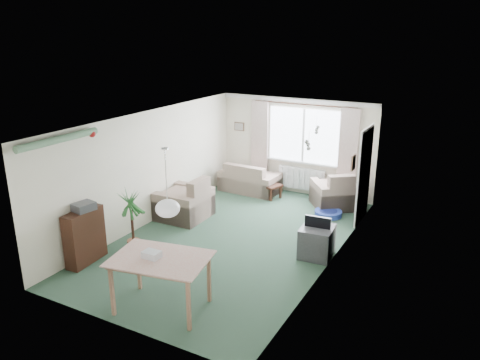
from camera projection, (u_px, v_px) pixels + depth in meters
The scene contains 25 objects.
ground at pixel (233, 239), 9.29m from camera, with size 6.50×6.50×0.00m, color #2A4736.
window at pixel (304, 135), 11.45m from camera, with size 1.80×0.03×1.30m, color white.
curtain_rod at pixel (304, 104), 11.14m from camera, with size 2.60×0.03×0.03m, color black.
curtain_left at pixel (260, 140), 11.95m from camera, with size 0.45×0.08×2.00m, color beige.
curtain_right at pixel (348, 151), 10.91m from camera, with size 0.45×0.08×2.00m, color beige.
radiator at pixel (301, 179), 11.75m from camera, with size 1.20×0.10×0.55m, color white.
doorway at pixel (364, 176), 9.93m from camera, with size 0.03×0.95×2.00m, color black.
pendant_lamp at pixel (168, 208), 6.82m from camera, with size 0.36×0.36×0.36m, color white.
tinsel_garland at pixel (59, 140), 7.53m from camera, with size 1.60×1.60×0.12m, color #196626.
bauble_cluster_a at pixel (316, 127), 8.78m from camera, with size 0.20×0.20×0.20m, color silver.
bauble_cluster_b at pixel (309, 142), 7.64m from camera, with size 0.20×0.20×0.20m, color silver.
wall_picture_back at pixel (239, 127), 12.24m from camera, with size 0.28×0.03×0.22m, color brown.
wall_picture_right at pixel (353, 162), 8.93m from camera, with size 0.03×0.24×0.30m, color brown.
sofa at pixel (250, 177), 11.95m from camera, with size 1.50×0.79×0.75m, color beige.
armchair_corner at pixel (335, 189), 10.89m from camera, with size 0.97×0.92×0.87m, color #CAB099.
armchair_left at pixel (184, 197), 10.23m from camera, with size 1.04×0.99×0.93m, color beige.
coffee_table at pixel (266, 189), 11.64m from camera, with size 0.77×0.43×0.35m, color black.
photo_frame at pixel (269, 180), 11.52m from camera, with size 0.12×0.02×0.16m, color brown.
bookshelf at pixel (85, 237), 8.24m from camera, with size 0.27×0.80×0.98m, color black.
hifi_box at pixel (84, 207), 8.08m from camera, with size 0.28×0.35×0.14m, color #3F3E44.
houseplant at pixel (132, 221), 8.62m from camera, with size 0.51×0.51×1.19m, color #1F4E1B.
dining_table at pixel (162, 284), 6.87m from camera, with size 1.29×0.86×0.81m, color tan.
gift_box at pixel (152, 255), 6.73m from camera, with size 0.25×0.18×0.12m, color silver.
tv_cube at pixel (317, 242), 8.52m from camera, with size 0.57×0.62×0.57m, color #3F3F45.
pet_bed at pixel (328, 213), 10.43m from camera, with size 0.60×0.60×0.12m, color #22239C.
Camera 1 is at (4.15, -7.40, 3.96)m, focal length 35.00 mm.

